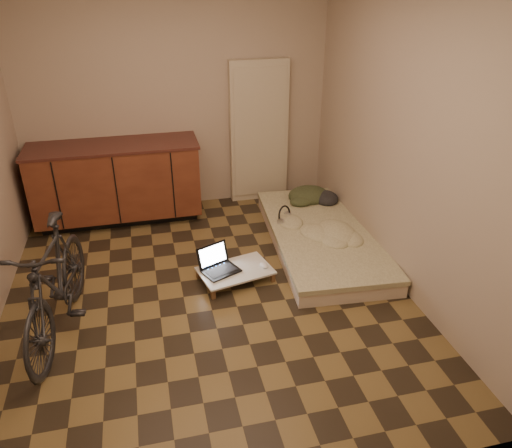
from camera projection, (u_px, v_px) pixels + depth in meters
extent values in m
cube|color=brown|center=(208.00, 294.00, 4.50)|extent=(3.50, 4.00, 0.00)
cube|color=tan|center=(176.00, 98.00, 5.62)|extent=(3.50, 0.00, 2.60)
cube|color=tan|center=(263.00, 310.00, 2.18)|extent=(3.50, 0.00, 2.60)
cube|color=tan|center=(404.00, 141.00, 4.26)|extent=(0.00, 4.00, 2.60)
cube|color=black|center=(122.00, 214.00, 5.82)|extent=(1.70, 0.48, 0.10)
cube|color=#532417|center=(117.00, 180.00, 5.58)|extent=(1.80, 0.60, 0.78)
cube|color=#451F19|center=(112.00, 146.00, 5.40)|extent=(1.84, 0.62, 0.03)
cube|color=beige|center=(259.00, 132.00, 5.98)|extent=(0.70, 0.10, 1.70)
imported|color=black|center=(54.00, 278.00, 3.81)|extent=(0.71, 1.63, 1.02)
cube|color=beige|center=(321.00, 239.00, 5.25)|extent=(1.14, 2.15, 0.13)
cube|color=beige|center=(322.00, 232.00, 5.21)|extent=(1.16, 2.18, 0.05)
cube|color=brown|center=(213.00, 294.00, 4.42)|extent=(0.04, 0.04, 0.09)
cube|color=brown|center=(198.00, 274.00, 4.71)|extent=(0.04, 0.04, 0.09)
cube|color=brown|center=(273.00, 277.00, 4.65)|extent=(0.04, 0.04, 0.09)
cube|color=brown|center=(255.00, 259.00, 4.94)|extent=(0.04, 0.04, 0.09)
cube|color=silver|center=(235.00, 271.00, 4.66)|extent=(0.74, 0.56, 0.02)
cube|color=black|center=(221.00, 271.00, 4.62)|extent=(0.38, 0.34, 0.02)
cube|color=black|center=(212.00, 255.00, 4.66)|extent=(0.32, 0.19, 0.20)
cube|color=white|center=(212.00, 255.00, 4.66)|extent=(0.27, 0.15, 0.17)
ellipsoid|color=white|center=(264.00, 265.00, 4.69)|extent=(0.09, 0.12, 0.04)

